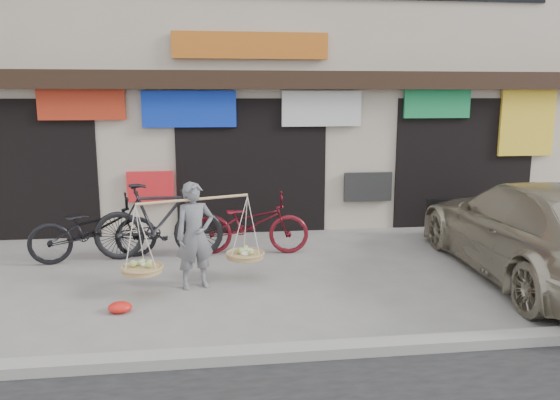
{
  "coord_description": "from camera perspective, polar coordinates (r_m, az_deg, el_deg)",
  "views": [
    {
      "loc": [
        -0.83,
        -7.37,
        2.78
      ],
      "look_at": [
        0.24,
        0.9,
        1.16
      ],
      "focal_mm": 35.0,
      "sensor_mm": 36.0,
      "label": 1
    }
  ],
  "objects": [
    {
      "name": "shophouse_block",
      "position": [
        13.83,
        -4.04,
        13.73
      ],
      "size": [
        14.0,
        6.32,
        7.0
      ],
      "color": "#BFB19B",
      "rests_on": "ground"
    },
    {
      "name": "bike_1",
      "position": [
        9.52,
        -12.56,
        -2.18
      ],
      "size": [
        2.18,
        0.62,
        1.31
      ],
      "primitive_type": "imported",
      "rotation": [
        0.0,
        0.0,
        1.57
      ],
      "color": "black",
      "rests_on": "ground"
    },
    {
      "name": "bike_0",
      "position": [
        9.73,
        -18.9,
        -2.87
      ],
      "size": [
        2.2,
        1.15,
        1.1
      ],
      "primitive_type": "imported",
      "rotation": [
        0.0,
        0.0,
        1.78
      ],
      "color": "black",
      "rests_on": "ground"
    },
    {
      "name": "kerb",
      "position": [
        6.08,
        1.33,
        -15.59
      ],
      "size": [
        70.0,
        0.25,
        0.12
      ],
      "primitive_type": "cube",
      "color": "gray",
      "rests_on": "ground"
    },
    {
      "name": "suv",
      "position": [
        9.19,
        25.3,
        -2.83
      ],
      "size": [
        2.33,
        5.27,
        1.5
      ],
      "rotation": [
        0.0,
        0.0,
        3.1
      ],
      "color": "#ABA18A",
      "rests_on": "ground"
    },
    {
      "name": "ground",
      "position": [
        7.92,
        -0.89,
        -9.55
      ],
      "size": [
        70.0,
        70.0,
        0.0
      ],
      "primitive_type": "plane",
      "color": "gray",
      "rests_on": "ground"
    },
    {
      "name": "bike_2",
      "position": [
        9.63,
        -3.12,
        -2.48
      ],
      "size": [
        2.11,
        0.92,
        1.08
      ],
      "primitive_type": "imported",
      "rotation": [
        0.0,
        0.0,
        1.47
      ],
      "color": "maroon",
      "rests_on": "ground"
    },
    {
      "name": "street_vendor",
      "position": [
        7.98,
        -8.87,
        -4.16
      ],
      "size": [
        2.03,
        1.06,
        1.56
      ],
      "rotation": [
        0.0,
        0.0,
        0.33
      ],
      "color": "slate",
      "rests_on": "ground"
    },
    {
      "name": "red_bag",
      "position": [
        7.48,
        -16.38,
        -10.7
      ],
      "size": [
        0.31,
        0.25,
        0.14
      ],
      "primitive_type": "ellipsoid",
      "color": "red",
      "rests_on": "ground"
    }
  ]
}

